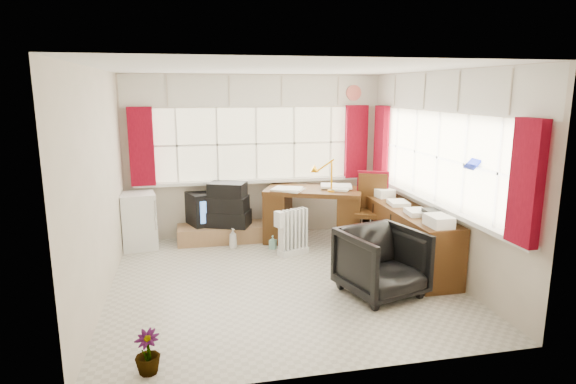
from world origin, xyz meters
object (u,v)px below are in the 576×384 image
object	(u,v)px
desk_lamp	(332,169)
credenza	(408,236)
tv_bench	(224,233)
mini_fridge	(139,221)
crt_tv	(207,208)
radiator	(293,236)
task_chair	(372,208)
office_chair	(382,262)
desk	(313,212)

from	to	relation	value
desk_lamp	credenza	world-z (taller)	desk_lamp
desk_lamp	tv_bench	world-z (taller)	desk_lamp
mini_fridge	crt_tv	bearing A→B (deg)	13.16
radiator	tv_bench	world-z (taller)	radiator
task_chair	mini_fridge	size ratio (longest dim) A/B	1.36
office_chair	mini_fridge	bearing A→B (deg)	124.61
mini_fridge	tv_bench	bearing A→B (deg)	3.12
desk	desk_lamp	xyz separation A→B (m)	(0.21, -0.22, 0.69)
task_chair	desk	bearing A→B (deg)	151.46
tv_bench	desk_lamp	bearing A→B (deg)	-19.42
desk_lamp	mini_fridge	xyz separation A→B (m)	(-2.76, 0.47, -0.74)
desk_lamp	office_chair	world-z (taller)	desk_lamp
desk_lamp	radiator	xyz separation A→B (m)	(-0.63, -0.28, -0.88)
crt_tv	mini_fridge	size ratio (longest dim) A/B	0.83
credenza	crt_tv	bearing A→B (deg)	146.25
desk	tv_bench	xyz separation A→B (m)	(-1.32, 0.32, -0.33)
tv_bench	crt_tv	distance (m)	0.47
radiator	credenza	bearing A→B (deg)	-26.98
task_chair	radiator	bearing A→B (deg)	-175.94
credenza	tv_bench	xyz separation A→B (m)	(-2.28, 1.52, -0.27)
desk	tv_bench	bearing A→B (deg)	166.54
office_chair	radiator	size ratio (longest dim) A/B	1.29
credenza	task_chair	bearing A→B (deg)	103.83
crt_tv	mini_fridge	bearing A→B (deg)	-166.84
desk_lamp	crt_tv	bearing A→B (deg)	158.34
task_chair	tv_bench	size ratio (longest dim) A/B	0.79
desk_lamp	radiator	distance (m)	1.12
radiator	tv_bench	size ratio (longest dim) A/B	0.46
crt_tv	credenza	bearing A→B (deg)	-33.75
tv_bench	mini_fridge	bearing A→B (deg)	-176.88
office_chair	radiator	distance (m)	1.67
task_chair	crt_tv	distance (m)	2.50
desk	mini_fridge	xyz separation A→B (m)	(-2.55, 0.25, -0.05)
radiator	crt_tv	size ratio (longest dim) A/B	0.96
task_chair	office_chair	xyz separation A→B (m)	(-0.51, -1.61, -0.21)
crt_tv	mini_fridge	world-z (taller)	mini_fridge
office_chair	credenza	size ratio (longest dim) A/B	0.42
office_chair	desk	bearing A→B (deg)	80.67
credenza	mini_fridge	size ratio (longest dim) A/B	2.45
radiator	tv_bench	bearing A→B (deg)	137.68
desk	mini_fridge	world-z (taller)	desk
tv_bench	task_chair	bearing A→B (deg)	-19.34
credenza	radiator	bearing A→B (deg)	153.02
desk_lamp	mini_fridge	world-z (taller)	desk_lamp
tv_bench	crt_tv	size ratio (longest dim) A/B	2.07
task_chair	crt_tv	bearing A→B (deg)	158.93
credenza	mini_fridge	world-z (taller)	credenza
desk	mini_fridge	size ratio (longest dim) A/B	1.94
office_chair	radiator	world-z (taller)	office_chair
desk_lamp	crt_tv	xyz separation A→B (m)	(-1.77, 0.70, -0.65)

